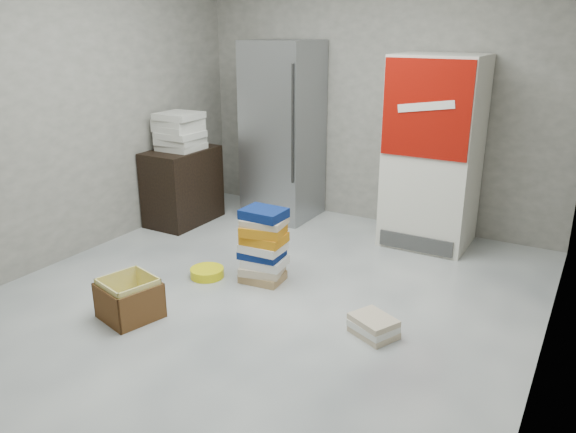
# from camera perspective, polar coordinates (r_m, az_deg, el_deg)

# --- Properties ---
(ground) EXTENTS (5.00, 5.00, 0.00)m
(ground) POSITION_cam_1_polar(r_m,az_deg,el_deg) (4.28, -4.58, -9.73)
(ground) COLOR silver
(ground) RESTS_ON ground
(room_shell) EXTENTS (4.04, 5.04, 2.82)m
(room_shell) POSITION_cam_1_polar(r_m,az_deg,el_deg) (3.77, -5.32, 15.05)
(room_shell) COLOR #9B958C
(room_shell) RESTS_ON ground
(steel_fridge) EXTENTS (0.70, 0.72, 1.90)m
(steel_fridge) POSITION_cam_1_polar(r_m,az_deg,el_deg) (6.14, -0.48, 8.62)
(steel_fridge) COLOR #93949A
(steel_fridge) RESTS_ON ground
(coke_cooler) EXTENTS (0.80, 0.73, 1.80)m
(coke_cooler) POSITION_cam_1_polar(r_m,az_deg,el_deg) (5.50, 14.55, 6.33)
(coke_cooler) COLOR silver
(coke_cooler) RESTS_ON ground
(wood_shelf) EXTENTS (0.50, 0.80, 0.80)m
(wood_shelf) POSITION_cam_1_polar(r_m,az_deg,el_deg) (6.15, -10.65, 3.06)
(wood_shelf) COLOR black
(wood_shelf) RESTS_ON ground
(supply_box_stack) EXTENTS (0.44, 0.43, 0.39)m
(supply_box_stack) POSITION_cam_1_polar(r_m,az_deg,el_deg) (6.01, -10.95, 8.50)
(supply_box_stack) COLOR silver
(supply_box_stack) RESTS_ON wood_shelf
(phonebook_stack_main) EXTENTS (0.40, 0.34, 0.63)m
(phonebook_stack_main) POSITION_cam_1_polar(r_m,az_deg,el_deg) (4.64, -2.52, -2.98)
(phonebook_stack_main) COLOR tan
(phonebook_stack_main) RESTS_ON ground
(phonebook_stack_side) EXTENTS (0.38, 0.34, 0.14)m
(phonebook_stack_side) POSITION_cam_1_polar(r_m,az_deg,el_deg) (4.00, 8.68, -10.95)
(phonebook_stack_side) COLOR beige
(phonebook_stack_side) RESTS_ON ground
(cardboard_box) EXTENTS (0.46, 0.46, 0.31)m
(cardboard_box) POSITION_cam_1_polar(r_m,az_deg,el_deg) (4.31, -15.78, -8.29)
(cardboard_box) COLOR yellow
(cardboard_box) RESTS_ON ground
(bucket_lid) EXTENTS (0.34, 0.34, 0.08)m
(bucket_lid) POSITION_cam_1_polar(r_m,az_deg,el_deg) (4.87, -8.22, -5.66)
(bucket_lid) COLOR yellow
(bucket_lid) RESTS_ON ground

